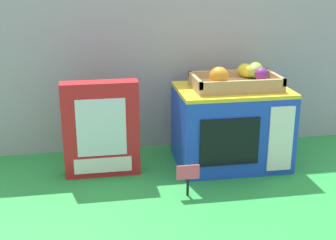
{
  "coord_description": "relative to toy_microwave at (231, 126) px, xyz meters",
  "views": [
    {
      "loc": [
        -0.29,
        -1.44,
        0.65
      ],
      "look_at": [
        -0.04,
        -0.02,
        0.17
      ],
      "focal_mm": 48.78,
      "sensor_mm": 36.0,
      "label": 1
    }
  ],
  "objects": [
    {
      "name": "ground_plane",
      "position": [
        -0.18,
        0.01,
        -0.14
      ],
      "size": [
        1.7,
        1.7,
        0.0
      ],
      "primitive_type": "plane",
      "color": "green",
      "rests_on": "ground"
    },
    {
      "name": "display_back_panel",
      "position": [
        -0.18,
        0.22,
        0.18
      ],
      "size": [
        1.61,
        0.03,
        0.63
      ],
      "primitive_type": "cube",
      "color": "#A0A3A8",
      "rests_on": "ground"
    },
    {
      "name": "toy_microwave",
      "position": [
        0.0,
        0.0,
        0.0
      ],
      "size": [
        0.37,
        0.27,
        0.27
      ],
      "color": "blue",
      "rests_on": "ground"
    },
    {
      "name": "food_groups_crate",
      "position": [
        0.02,
        0.0,
        0.16
      ],
      "size": [
        0.29,
        0.19,
        0.08
      ],
      "color": "tan",
      "rests_on": "toy_microwave"
    },
    {
      "name": "cookie_set_box",
      "position": [
        -0.45,
        -0.02,
        0.02
      ],
      "size": [
        0.25,
        0.07,
        0.32
      ],
      "color": "red",
      "rests_on": "ground"
    },
    {
      "name": "price_sign",
      "position": [
        -0.2,
        -0.22,
        -0.07
      ],
      "size": [
        0.07,
        0.01,
        0.1
      ],
      "color": "black",
      "rests_on": "ground"
    }
  ]
}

